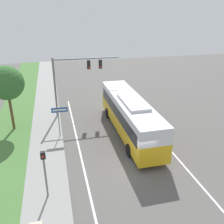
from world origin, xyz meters
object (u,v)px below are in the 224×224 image
Objects in this scene: signal_gantry at (75,74)px; bus at (130,113)px; pedestrian_signal at (44,167)px; street_sign at (59,116)px.

bus is at bearing -51.87° from signal_gantry.
pedestrian_signal is 7.76m from street_sign.
signal_gantry is at bearing 128.13° from bus.
street_sign is at bearing -112.66° from signal_gantry.
street_sign is (-6.18, 0.66, 0.11)m from bus.
signal_gantry reaches higher than bus.
street_sign is (1.18, 7.67, -0.15)m from pedestrian_signal.
street_sign is at bearing 81.25° from pedestrian_signal.
bus reaches higher than street_sign.
signal_gantry reaches higher than street_sign.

